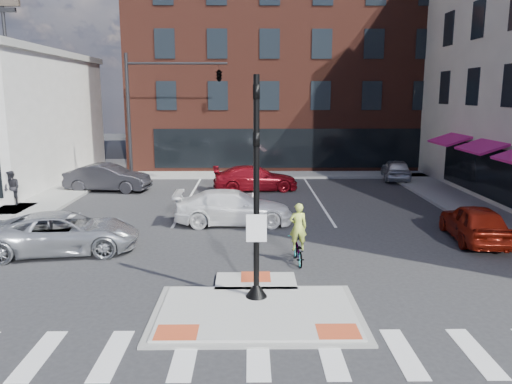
{
  "coord_description": "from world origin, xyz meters",
  "views": [
    {
      "loc": [
        -0.17,
        -12.55,
        5.61
      ],
      "look_at": [
        0.06,
        5.79,
        2.0
      ],
      "focal_mm": 35.0,
      "sensor_mm": 36.0,
      "label": 1
    }
  ],
  "objects_px": {
    "silver_suv": "(64,233)",
    "white_pickup": "(233,207)",
    "pedestrian_a": "(12,188)",
    "bg_car_dark": "(108,178)",
    "bg_car_red": "(255,178)",
    "cyclist": "(298,243)",
    "bg_car_silver": "(396,170)",
    "red_sedan": "(474,223)"
  },
  "relations": [
    {
      "from": "red_sedan",
      "to": "bg_car_red",
      "type": "xyz_separation_m",
      "value": [
        -8.35,
        10.5,
        -0.01
      ]
    },
    {
      "from": "red_sedan",
      "to": "bg_car_silver",
      "type": "xyz_separation_m",
      "value": [
        1.0,
        14.0,
        -0.03
      ]
    },
    {
      "from": "red_sedan",
      "to": "pedestrian_a",
      "type": "xyz_separation_m",
      "value": [
        -20.54,
        6.0,
        0.28
      ]
    },
    {
      "from": "bg_car_red",
      "to": "cyclist",
      "type": "relative_size",
      "value": 2.41
    },
    {
      "from": "bg_car_dark",
      "to": "bg_car_red",
      "type": "distance_m",
      "value": 8.65
    },
    {
      "from": "bg_car_dark",
      "to": "cyclist",
      "type": "xyz_separation_m",
      "value": [
        9.93,
        -12.79,
        -0.11
      ]
    },
    {
      "from": "cyclist",
      "to": "pedestrian_a",
      "type": "bearing_deg",
      "value": -35.47
    },
    {
      "from": "bg_car_red",
      "to": "pedestrian_a",
      "type": "xyz_separation_m",
      "value": [
        -12.19,
        -4.5,
        0.29
      ]
    },
    {
      "from": "bg_car_silver",
      "to": "pedestrian_a",
      "type": "height_order",
      "value": "pedestrian_a"
    },
    {
      "from": "white_pickup",
      "to": "bg_car_silver",
      "type": "relative_size",
      "value": 1.25
    },
    {
      "from": "red_sedan",
      "to": "bg_car_red",
      "type": "relative_size",
      "value": 0.86
    },
    {
      "from": "bg_car_dark",
      "to": "pedestrian_a",
      "type": "relative_size",
      "value": 2.8
    },
    {
      "from": "silver_suv",
      "to": "cyclist",
      "type": "relative_size",
      "value": 2.54
    },
    {
      "from": "bg_car_dark",
      "to": "bg_car_silver",
      "type": "bearing_deg",
      "value": -71.0
    },
    {
      "from": "white_pickup",
      "to": "bg_car_silver",
      "type": "bearing_deg",
      "value": -43.76
    },
    {
      "from": "bg_car_red",
      "to": "pedestrian_a",
      "type": "height_order",
      "value": "pedestrian_a"
    },
    {
      "from": "silver_suv",
      "to": "cyclist",
      "type": "distance_m",
      "value": 8.36
    },
    {
      "from": "cyclist",
      "to": "silver_suv",
      "type": "bearing_deg",
      "value": -11.88
    },
    {
      "from": "bg_car_dark",
      "to": "cyclist",
      "type": "bearing_deg",
      "value": -134.69
    },
    {
      "from": "silver_suv",
      "to": "white_pickup",
      "type": "distance_m",
      "value": 7.11
    },
    {
      "from": "bg_car_dark",
      "to": "bg_car_red",
      "type": "relative_size",
      "value": 0.97
    },
    {
      "from": "red_sedan",
      "to": "pedestrian_a",
      "type": "relative_size",
      "value": 2.48
    },
    {
      "from": "silver_suv",
      "to": "pedestrian_a",
      "type": "bearing_deg",
      "value": 27.15
    },
    {
      "from": "silver_suv",
      "to": "bg_car_red",
      "type": "distance_m",
      "value": 13.64
    },
    {
      "from": "red_sedan",
      "to": "cyclist",
      "type": "xyz_separation_m",
      "value": [
        -7.07,
        -2.46,
        -0.04
      ]
    },
    {
      "from": "red_sedan",
      "to": "bg_car_silver",
      "type": "relative_size",
      "value": 1.05
    },
    {
      "from": "red_sedan",
      "to": "cyclist",
      "type": "height_order",
      "value": "cyclist"
    },
    {
      "from": "bg_car_silver",
      "to": "cyclist",
      "type": "distance_m",
      "value": 18.33
    },
    {
      "from": "silver_suv",
      "to": "cyclist",
      "type": "xyz_separation_m",
      "value": [
        8.27,
        -1.24,
        -0.03
      ]
    },
    {
      "from": "silver_suv",
      "to": "white_pickup",
      "type": "height_order",
      "value": "white_pickup"
    },
    {
      "from": "bg_car_dark",
      "to": "cyclist",
      "type": "height_order",
      "value": "cyclist"
    },
    {
      "from": "pedestrian_a",
      "to": "bg_car_dark",
      "type": "bearing_deg",
      "value": 72.44
    },
    {
      "from": "white_pickup",
      "to": "bg_car_red",
      "type": "relative_size",
      "value": 1.03
    },
    {
      "from": "bg_car_red",
      "to": "cyclist",
      "type": "bearing_deg",
      "value": -179.44
    },
    {
      "from": "pedestrian_a",
      "to": "red_sedan",
      "type": "bearing_deg",
      "value": 5.45
    },
    {
      "from": "bg_car_silver",
      "to": "pedestrian_a",
      "type": "distance_m",
      "value": 22.98
    },
    {
      "from": "bg_car_dark",
      "to": "bg_car_silver",
      "type": "height_order",
      "value": "bg_car_dark"
    },
    {
      "from": "silver_suv",
      "to": "bg_car_dark",
      "type": "bearing_deg",
      "value": -0.46
    },
    {
      "from": "bg_car_dark",
      "to": "bg_car_red",
      "type": "bearing_deg",
      "value": -81.43
    },
    {
      "from": "silver_suv",
      "to": "bg_car_silver",
      "type": "height_order",
      "value": "silver_suv"
    },
    {
      "from": "bg_car_red",
      "to": "pedestrian_a",
      "type": "bearing_deg",
      "value": 105.13
    },
    {
      "from": "silver_suv",
      "to": "pedestrian_a",
      "type": "distance_m",
      "value": 8.91
    }
  ]
}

